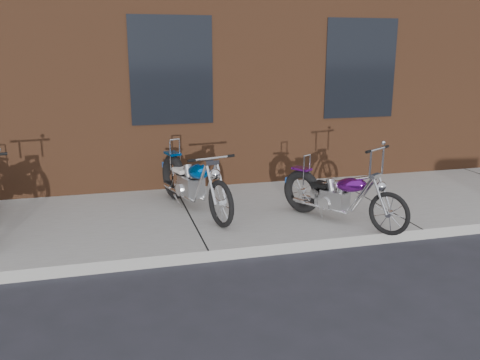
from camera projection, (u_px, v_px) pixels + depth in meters
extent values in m
plane|color=#26272C|center=(209.00, 262.00, 6.26)|extent=(120.00, 120.00, 0.00)
cube|color=gray|center=(189.00, 219.00, 7.65)|extent=(22.00, 3.00, 0.15)
torus|color=black|center=(309.00, 193.00, 7.55)|extent=(0.45, 0.62, 0.65)
torus|color=black|center=(399.00, 216.00, 6.60)|extent=(0.36, 0.54, 0.59)
cube|color=#949494|center=(343.00, 201.00, 7.16)|extent=(0.41, 0.44, 0.27)
ellipsoid|color=#5A1174|center=(360.00, 187.00, 6.92)|extent=(0.46, 0.55, 0.28)
cube|color=black|center=(329.00, 186.00, 7.27)|extent=(0.32, 0.33, 0.05)
cylinder|color=silver|center=(392.00, 197.00, 6.62)|extent=(0.17, 0.24, 0.49)
cylinder|color=silver|center=(387.00, 150.00, 6.54)|extent=(0.44, 0.29, 0.03)
cylinder|color=silver|center=(314.00, 171.00, 7.41)|extent=(0.03, 0.03, 0.44)
cylinder|color=silver|center=(335.00, 205.00, 7.40)|extent=(0.47, 0.72, 0.04)
torus|color=black|center=(178.00, 179.00, 8.20)|extent=(0.34, 0.75, 0.74)
torus|color=black|center=(226.00, 207.00, 6.87)|extent=(0.25, 0.66, 0.67)
cube|color=#949494|center=(195.00, 189.00, 7.66)|extent=(0.39, 0.47, 0.31)
ellipsoid|color=blue|center=(204.00, 173.00, 7.34)|extent=(0.41, 0.62, 0.31)
cube|color=beige|center=(187.00, 172.00, 7.83)|extent=(0.32, 0.34, 0.06)
cylinder|color=silver|center=(222.00, 185.00, 6.91)|extent=(0.12, 0.30, 0.55)
cylinder|color=silver|center=(217.00, 160.00, 6.93)|extent=(0.55, 0.19, 0.03)
cylinder|color=silver|center=(179.00, 156.00, 8.04)|extent=(0.03, 0.03, 0.49)
cylinder|color=silver|center=(196.00, 193.00, 7.94)|extent=(0.30, 0.90, 0.05)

